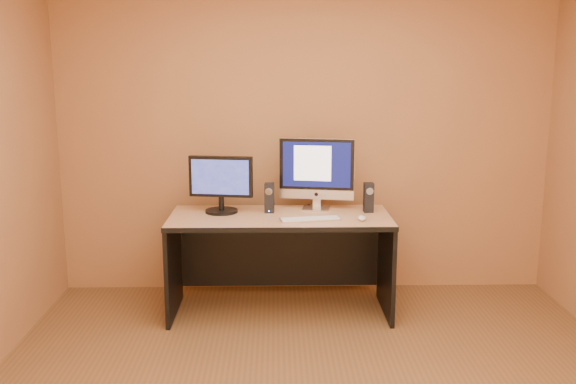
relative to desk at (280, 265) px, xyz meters
name	(u,v)px	position (x,y,z in m)	size (l,w,h in m)	color
walls	(323,178)	(0.21, -1.43, 0.92)	(4.00, 4.00, 2.60)	brown
desk	(280,265)	(0.00, 0.00, 0.00)	(1.64, 0.72, 0.76)	tan
imac	(316,173)	(0.28, 0.21, 0.66)	(0.58, 0.21, 0.56)	#BABABF
second_monitor	(221,185)	(-0.44, 0.12, 0.59)	(0.49, 0.25, 0.43)	black
speaker_left	(269,198)	(-0.08, 0.11, 0.49)	(0.07, 0.07, 0.22)	black
speaker_right	(369,198)	(0.67, 0.11, 0.49)	(0.07, 0.07, 0.22)	black
keyboard	(310,219)	(0.22, -0.15, 0.39)	(0.44, 0.12, 0.02)	silver
mouse	(362,218)	(0.59, -0.15, 0.40)	(0.06, 0.10, 0.04)	silver
cable_a	(323,206)	(0.34, 0.30, 0.38)	(0.01, 0.01, 0.22)	black
cable_b	(306,207)	(0.20, 0.28, 0.38)	(0.01, 0.01, 0.18)	black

